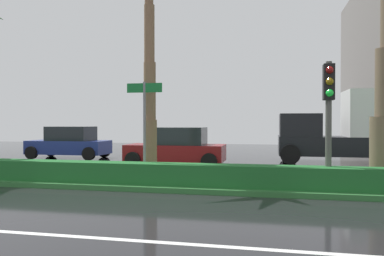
{
  "coord_description": "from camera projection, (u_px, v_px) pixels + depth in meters",
  "views": [
    {
      "loc": [
        4.16,
        -3.69,
        1.91
      ],
      "look_at": [
        0.6,
        13.25,
        1.68
      ],
      "focal_mm": 34.84,
      "sensor_mm": 36.0,
      "label": 1
    }
  ],
  "objects": [
    {
      "name": "ground_plane",
      "position": [
        151.0,
        178.0,
        13.3
      ],
      "size": [
        90.0,
        42.0,
        0.1
      ],
      "primitive_type": "cube",
      "color": "black"
    },
    {
      "name": "near_lane_divider_stripe",
      "position": [
        25.0,
        233.0,
        6.45
      ],
      "size": [
        81.0,
        0.14,
        0.01
      ],
      "primitive_type": "cube",
      "color": "white",
      "rests_on": "ground_plane"
    },
    {
      "name": "median_strip",
      "position": [
        142.0,
        178.0,
        12.32
      ],
      "size": [
        85.5,
        4.0,
        0.15
      ],
      "primitive_type": "cube",
      "color": "#2D6B33",
      "rests_on": "ground_plane"
    },
    {
      "name": "median_hedge",
      "position": [
        126.0,
        173.0,
        10.95
      ],
      "size": [
        76.5,
        0.7,
        0.6
      ],
      "color": "#1E6028",
      "rests_on": "median_strip"
    },
    {
      "name": "traffic_signal_median_right",
      "position": [
        329.0,
        101.0,
        9.94
      ],
      "size": [
        0.28,
        0.43,
        3.41
      ],
      "color": "#4C4C47",
      "rests_on": "median_strip"
    },
    {
      "name": "street_name_sign",
      "position": [
        144.0,
        117.0,
        11.2
      ],
      "size": [
        1.1,
        0.08,
        3.0
      ],
      "color": "slate",
      "rests_on": "median_strip"
    },
    {
      "name": "car_in_traffic_second",
      "position": [
        69.0,
        143.0,
        20.21
      ],
      "size": [
        4.3,
        2.02,
        1.72
      ],
      "rotation": [
        0.0,
        0.0,
        3.14
      ],
      "color": "navy",
      "rests_on": "ground_plane"
    },
    {
      "name": "car_in_traffic_third",
      "position": [
        177.0,
        148.0,
        16.43
      ],
      "size": [
        4.3,
        2.02,
        1.72
      ],
      "rotation": [
        0.0,
        0.0,
        3.14
      ],
      "color": "maroon",
      "rests_on": "ground_plane"
    },
    {
      "name": "box_truck_lead",
      "position": [
        349.0,
        131.0,
        17.79
      ],
      "size": [
        6.4,
        2.64,
        3.46
      ],
      "rotation": [
        0.0,
        0.0,
        3.14
      ],
      "color": "black",
      "rests_on": "ground_plane"
    }
  ]
}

